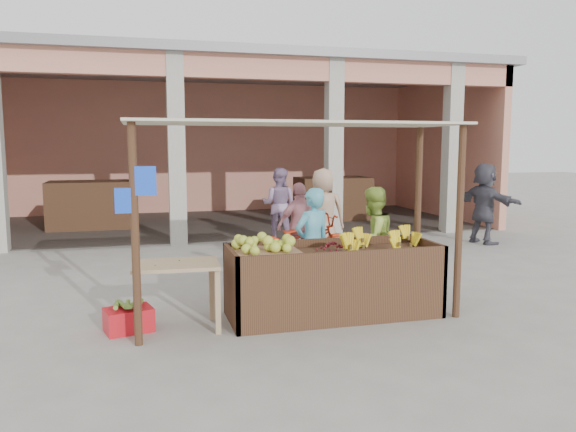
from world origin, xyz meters
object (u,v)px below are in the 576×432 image
object	(u,v)px
fruit_stall	(333,284)
vendor_blue	(312,240)
vendor_green	(372,237)
motorcycle	(304,241)
red_crate	(129,320)
side_table	(176,275)

from	to	relation	value
fruit_stall	vendor_blue	world-z (taller)	vendor_blue
vendor_green	motorcycle	xyz separation A→B (m)	(-0.54, 1.62, -0.31)
red_crate	motorcycle	world-z (taller)	motorcycle
red_crate	vendor_green	size ratio (longest dim) A/B	0.32
side_table	vendor_blue	size ratio (longest dim) A/B	0.61
vendor_blue	motorcycle	bearing A→B (deg)	-123.50
vendor_blue	red_crate	bearing A→B (deg)	-3.62
fruit_stall	vendor_blue	distance (m)	0.90
side_table	motorcycle	world-z (taller)	motorcycle
fruit_stall	vendor_green	xyz separation A→B (m)	(0.91, 0.92, 0.40)
side_table	motorcycle	distance (m)	3.45
vendor_blue	vendor_green	xyz separation A→B (m)	(0.94, 0.12, -0.02)
red_crate	vendor_blue	size ratio (longest dim) A/B	0.31
side_table	fruit_stall	bearing A→B (deg)	4.52
vendor_blue	side_table	bearing A→B (deg)	3.08
fruit_stall	motorcycle	world-z (taller)	motorcycle
side_table	vendor_green	world-z (taller)	vendor_green
side_table	motorcycle	xyz separation A→B (m)	(2.28, 2.58, -0.15)
vendor_green	motorcycle	world-z (taller)	vendor_green
side_table	red_crate	size ratio (longest dim) A/B	1.94
side_table	vendor_blue	distance (m)	2.08
vendor_blue	fruit_stall	bearing A→B (deg)	70.92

